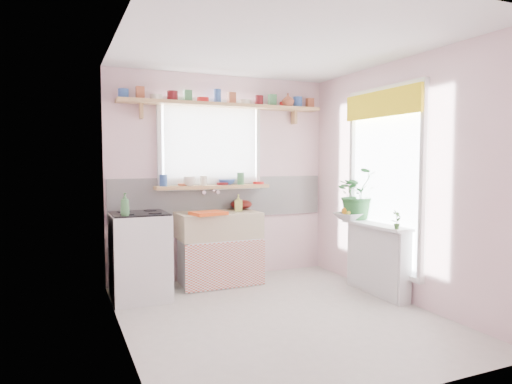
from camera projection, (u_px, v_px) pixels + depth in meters
name	position (u px, v px, depth m)	size (l,w,h in m)	color
room	(297.00, 168.00, 5.24)	(3.20, 3.20, 3.20)	silver
sink_unit	(218.00, 247.00, 5.38)	(0.95, 0.65, 1.11)	white
cooker	(140.00, 256.00, 4.78)	(0.58, 0.58, 0.93)	white
radiator_ledge	(377.00, 258.00, 4.96)	(0.22, 0.95, 0.78)	white
windowsill	(213.00, 187.00, 5.50)	(1.40, 0.22, 0.04)	#DAB570
pine_shelf	(225.00, 105.00, 5.48)	(2.52, 0.24, 0.04)	#DAB570
shelf_crockery	(225.00, 99.00, 5.48)	(2.47, 0.11, 0.12)	#3359A5
sill_crockery	(209.00, 181.00, 5.48)	(1.35, 0.11, 0.12)	#3359A5
dish_tray	(208.00, 213.00, 5.10)	(0.37, 0.27, 0.04)	#FB5116
colander	(241.00, 204.00, 5.68)	(0.27, 0.27, 0.12)	#50110D
jade_plant	(358.00, 194.00, 5.29)	(0.54, 0.47, 0.60)	#26612B
fruit_bowl	(349.00, 216.00, 5.26)	(0.33, 0.33, 0.08)	silver
herb_pot	(397.00, 220.00, 4.52)	(0.10, 0.07, 0.19)	#325923
soap_bottle_sink	(238.00, 203.00, 5.46)	(0.09, 0.09, 0.20)	#CCD75F
sill_cup	(189.00, 181.00, 5.32)	(0.14, 0.14, 0.11)	silver
sill_bowl	(226.00, 182.00, 5.63)	(0.21, 0.21, 0.07)	#3253A3
shelf_vase	(288.00, 100.00, 5.75)	(0.16, 0.16, 0.16)	brown
cooker_bottle	(125.00, 204.00, 4.47)	(0.09, 0.09, 0.23)	#3B7641
fruit	(350.00, 211.00, 5.26)	(0.20, 0.14, 0.10)	orange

